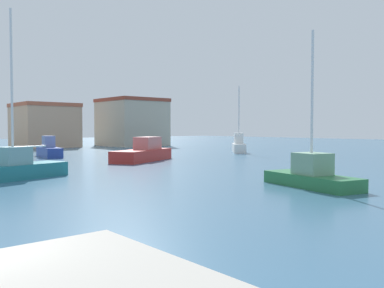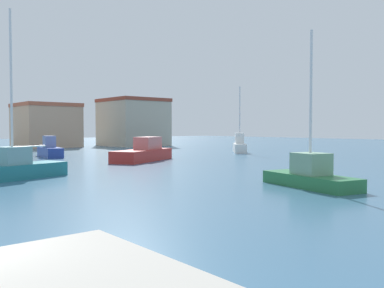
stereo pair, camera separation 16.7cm
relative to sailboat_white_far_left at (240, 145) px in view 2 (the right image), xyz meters
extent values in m
plane|color=#38607F|center=(-17.08, -4.16, -0.78)|extent=(160.00, 160.00, 0.00)
cube|color=white|center=(-0.07, -0.07, -0.30)|extent=(3.89, 4.07, 0.97)
cube|color=silver|center=(0.22, 0.24, 0.76)|extent=(1.75, 1.79, 1.14)
cylinder|color=silver|center=(-0.07, -0.07, 3.27)|extent=(0.12, 0.12, 6.17)
cylinder|color=silver|center=(-0.61, -0.66, 1.09)|extent=(1.11, 1.19, 0.08)
cube|color=#233D93|center=(-18.29, 6.44, -0.34)|extent=(2.12, 5.01, 0.89)
cube|color=#6E7DB1|center=(-18.25, 6.66, 0.63)|extent=(1.13, 1.45, 1.05)
cube|color=#28703D|center=(-16.78, -20.21, -0.50)|extent=(2.66, 5.09, 0.57)
cube|color=gray|center=(-16.80, -20.27, 0.27)|extent=(1.55, 1.69, 0.97)
cylinder|color=silver|center=(-16.78, -20.21, 3.00)|extent=(0.12, 0.12, 6.43)
cube|color=#B22823|center=(-14.28, -2.82, -0.33)|extent=(7.02, 5.20, 0.91)
cube|color=#C4716E|center=(-13.46, -2.37, 0.63)|extent=(2.88, 2.43, 1.01)
cube|color=#1E707A|center=(-26.11, -8.65, -0.40)|extent=(6.03, 3.42, 0.76)
cube|color=#6B9CA2|center=(-26.08, -8.64, 0.44)|extent=(1.78, 1.65, 0.92)
cylinder|color=silver|center=(-26.11, -8.65, 3.97)|extent=(0.12, 0.12, 7.99)
cylinder|color=silver|center=(-25.12, -8.32, 0.88)|extent=(1.95, 0.71, 0.08)
cube|color=tan|center=(-10.97, 26.64, 2.00)|extent=(7.40, 8.17, 5.56)
cube|color=#B25B42|center=(-10.97, 26.64, 5.02)|extent=(7.54, 8.33, 0.50)
cube|color=#B2A893|center=(0.78, 22.68, 2.49)|extent=(7.90, 8.80, 6.54)
cube|color=brown|center=(0.78, 22.68, 6.00)|extent=(8.06, 8.97, 0.50)
camera|label=1|loc=(-32.94, -30.94, 1.87)|focal=38.99mm
camera|label=2|loc=(-32.81, -31.04, 1.87)|focal=38.99mm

